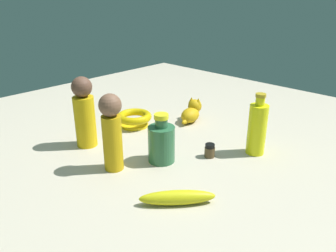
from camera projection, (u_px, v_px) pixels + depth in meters
ground at (168, 147)px, 1.16m from camera, size 2.00×2.00×0.00m
person_figure_child at (112, 131)px, 0.98m from camera, size 0.08×0.08×0.24m
banana at (177, 198)px, 0.85m from camera, size 0.17×0.16×0.04m
person_figure_adult at (84, 113)px, 1.13m from camera, size 0.09×0.09×0.25m
bowl at (134, 118)px, 1.32m from camera, size 0.14×0.14×0.05m
bottle_tall at (257, 128)px, 1.09m from camera, size 0.06×0.06×0.21m
nail_polish_jar at (210, 150)px, 1.09m from camera, size 0.03×0.03×0.05m
cat_figurine at (192, 112)px, 1.37m from camera, size 0.14×0.09×0.09m
bottle_short at (161, 142)px, 1.05m from camera, size 0.08×0.08×0.16m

